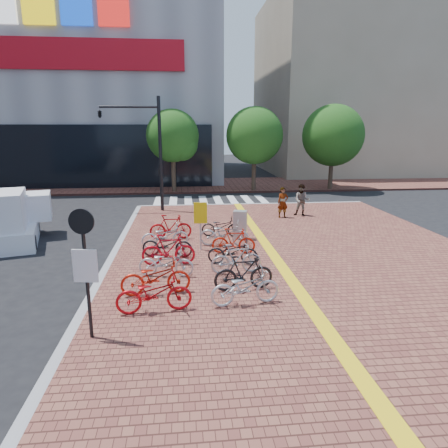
{
  "coord_description": "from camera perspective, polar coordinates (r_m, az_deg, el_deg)",
  "views": [
    {
      "loc": [
        -1.29,
        -12.23,
        4.81
      ],
      "look_at": [
        0.17,
        2.11,
        1.3
      ],
      "focal_mm": 32.0,
      "sensor_mm": 36.0,
      "label": 1
    }
  ],
  "objects": [
    {
      "name": "bike_1",
      "position": [
        11.58,
        -9.74,
        -7.48
      ],
      "size": [
        2.04,
        0.91,
        1.03
      ],
      "primitive_type": "imported",
      "rotation": [
        0.0,
        0.0,
        1.69
      ],
      "color": "red",
      "rests_on": "sidewalk"
    },
    {
      "name": "bike_10",
      "position": [
        13.88,
        1.25,
        -3.94
      ],
      "size": [
        1.82,
        0.89,
        0.91
      ],
      "primitive_type": "imported",
      "rotation": [
        0.0,
        0.0,
        1.4
      ],
      "color": "black",
      "rests_on": "sidewalk"
    },
    {
      "name": "bike_4",
      "position": [
        14.76,
        -8.13,
        -2.87
      ],
      "size": [
        1.94,
        0.97,
        0.98
      ],
      "primitive_type": "imported",
      "rotation": [
        0.0,
        0.0,
        1.39
      ],
      "color": "black",
      "rests_on": "sidewalk"
    },
    {
      "name": "ground",
      "position": [
        13.2,
        0.18,
        -7.68
      ],
      "size": [
        120.0,
        120.0,
        0.0
      ],
      "primitive_type": "plane",
      "color": "black",
      "rests_on": "ground"
    },
    {
      "name": "bike_9",
      "position": [
        12.99,
        1.76,
        -4.98
      ],
      "size": [
        1.71,
        0.63,
        1.0
      ],
      "primitive_type": "imported",
      "rotation": [
        0.0,
        0.0,
        1.67
      ],
      "color": "#A7A8AC",
      "rests_on": "sidewalk"
    },
    {
      "name": "traffic_light_pole",
      "position": [
        22.9,
        -12.9,
        12.56
      ],
      "size": [
        3.38,
        1.3,
        6.29
      ],
      "color": "black",
      "rests_on": "sidewalk"
    },
    {
      "name": "bike_7",
      "position": [
        10.81,
        3.05,
        -8.98
      ],
      "size": [
        1.97,
        0.92,
        1.0
      ],
      "primitive_type": "imported",
      "rotation": [
        0.0,
        0.0,
        1.71
      ],
      "color": "silver",
      "rests_on": "sidewalk"
    },
    {
      "name": "pedestrian_a",
      "position": [
        21.2,
        8.4,
        3.06
      ],
      "size": [
        0.63,
        0.46,
        1.61
      ],
      "primitive_type": "imported",
      "rotation": [
        0.0,
        0.0,
        0.13
      ],
      "color": "gray",
      "rests_on": "sidewalk"
    },
    {
      "name": "utility_box",
      "position": [
        16.97,
        2.31,
        -0.12
      ],
      "size": [
        0.65,
        0.54,
        1.22
      ],
      "primitive_type": "cube",
      "rotation": [
        0.0,
        0.0,
        -0.26
      ],
      "color": "#B3B4B8",
      "rests_on": "sidewalk"
    },
    {
      "name": "crosswalk",
      "position": [
        26.72,
        -1.89,
        3.32
      ],
      "size": [
        7.5,
        4.0,
        0.01
      ],
      "color": "silver",
      "rests_on": "ground"
    },
    {
      "name": "bike_13",
      "position": [
        17.36,
        -0.4,
        -0.35
      ],
      "size": [
        1.78,
        0.89,
        0.89
      ],
      "primitive_type": "imported",
      "rotation": [
        0.0,
        0.0,
        1.39
      ],
      "color": "black",
      "rests_on": "sidewalk"
    },
    {
      "name": "box_truck",
      "position": [
        18.86,
        -27.84,
        0.69
      ],
      "size": [
        2.73,
        4.29,
        2.3
      ],
      "color": "white",
      "rests_on": "ground"
    },
    {
      "name": "bike_6",
      "position": [
        17.08,
        -7.64,
        -0.41
      ],
      "size": [
        1.81,
        0.61,
        1.07
      ],
      "primitive_type": "imported",
      "rotation": [
        0.0,
        0.0,
        1.63
      ],
      "color": "#A80C10",
      "rests_on": "sidewalk"
    },
    {
      "name": "bike_11",
      "position": [
        15.0,
        1.37,
        -2.44
      ],
      "size": [
        1.69,
        0.7,
        0.98
      ],
      "primitive_type": "imported",
      "rotation": [
        0.0,
        0.0,
        1.42
      ],
      "color": "red",
      "rests_on": "sidewalk"
    },
    {
      "name": "bike_8",
      "position": [
        11.72,
        2.82,
        -6.95
      ],
      "size": [
        1.82,
        0.71,
        1.06
      ],
      "primitive_type": "imported",
      "rotation": [
        0.0,
        0.0,
        1.69
      ],
      "color": "black",
      "rests_on": "sidewalk"
    },
    {
      "name": "bike_12",
      "position": [
        15.93,
        0.05,
        -1.37
      ],
      "size": [
        2.08,
        1.06,
        1.04
      ],
      "primitive_type": "imported",
      "rotation": [
        0.0,
        0.0,
        1.38
      ],
      "color": "#B1B1B6",
      "rests_on": "sidewalk"
    },
    {
      "name": "kerb_north",
      "position": [
        25.05,
        4.15,
        2.76
      ],
      "size": [
        14.0,
        0.25,
        0.15
      ],
      "primitive_type": "cube",
      "color": "gray",
      "rests_on": "ground"
    },
    {
      "name": "bike_0",
      "position": [
        10.53,
        -9.97,
        -9.75
      ],
      "size": [
        2.0,
        0.9,
        1.02
      ],
      "primitive_type": "imported",
      "rotation": [
        0.0,
        0.0,
        1.69
      ],
      "color": "#BA0D13",
      "rests_on": "sidewalk"
    },
    {
      "name": "notice_sign",
      "position": [
        9.16,
        -19.27,
        -4.69
      ],
      "size": [
        0.55,
        0.17,
        3.0
      ],
      "color": "black",
      "rests_on": "sidewalk"
    },
    {
      "name": "building_beige",
      "position": [
        48.43,
        18.61,
        17.97
      ],
      "size": [
        20.0,
        18.0,
        18.0
      ],
      "primitive_type": "cube",
      "color": "gray",
      "rests_on": "ground"
    },
    {
      "name": "bike_2",
      "position": [
        12.88,
        -8.29,
        -5.46
      ],
      "size": [
        1.84,
        0.88,
        0.93
      ],
      "primitive_type": "imported",
      "rotation": [
        0.0,
        0.0,
        1.42
      ],
      "color": "silver",
      "rests_on": "sidewalk"
    },
    {
      "name": "yellow_sign",
      "position": [
        15.28,
        -3.39,
        0.98
      ],
      "size": [
        0.51,
        0.12,
        1.88
      ],
      "color": "#B7B7BC",
      "rests_on": "sidewalk"
    },
    {
      "name": "tactile_strip",
      "position": [
        9.2,
        16.79,
        -17.33
      ],
      "size": [
        0.4,
        34.0,
        0.01
      ],
      "primitive_type": "cube",
      "color": "yellow",
      "rests_on": "sidewalk"
    },
    {
      "name": "kerb_west",
      "position": [
        9.05,
        -23.64,
        -19.1
      ],
      "size": [
        0.25,
        34.0,
        0.15
      ],
      "primitive_type": "cube",
      "color": "gray",
      "rests_on": "ground"
    },
    {
      "name": "bike_3",
      "position": [
        13.89,
        -7.95,
        -3.65
      ],
      "size": [
        1.84,
        0.53,
        1.11
      ],
      "primitive_type": "imported",
      "rotation": [
        0.0,
        0.0,
        1.58
      ],
      "color": "#B60D1A",
      "rests_on": "sidewalk"
    },
    {
      "name": "department_store",
      "position": [
        47.45,
        -26.06,
        23.54
      ],
      "size": [
        36.0,
        24.27,
        28.0
      ],
      "color": "gray",
      "rests_on": "ground"
    },
    {
      "name": "far_sidewalk",
      "position": [
        33.59,
        -3.58,
        5.56
      ],
      "size": [
        70.0,
        8.0,
        0.15
      ],
      "primitive_type": "cube",
      "color": "brown",
      "rests_on": "ground"
    },
    {
      "name": "street_trees",
      "position": [
        30.36,
        6.36,
        12.26
      ],
      "size": [
        16.2,
        4.6,
        6.35
      ],
      "color": "#38281E",
      "rests_on": "far_sidewalk"
    },
    {
      "name": "sidewalk",
      "position": [
        9.64,
        22.5,
        -16.85
      ],
      "size": [
        14.0,
        34.0,
        0.15
      ],
      "primitive_type": "cube",
      "color": "brown",
      "rests_on": "ground"
    },
    {
      "name": "pedestrian_b",
      "position": [
        21.8,
        11.06,
        3.36
      ],
      "size": [
        1.01,
        0.92,
        1.69
      ],
      "primitive_type": "imported",
      "rotation": [
        0.0,
        0.0,
        -0.41
      ],
      "color": "#4D5462",
      "rests_on": "sidewalk"
    },
    {
      "name": "bike_5",
      "position": [
        15.95,
        -8.44,
        -1.64
      ],
      "size": [
        1.92,
        0.93,
        0.97
      ],
      "primitive_type": "imported",
      "rotation": [
        0.0,
        0.0,
        1.73
      ],
      "color": "silver",
      "rests_on": "sidewalk"
    }
  ]
}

